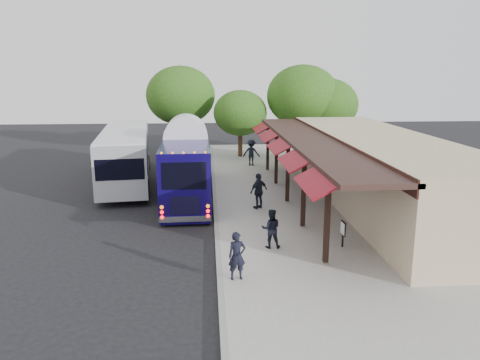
# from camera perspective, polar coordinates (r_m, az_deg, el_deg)

# --- Properties ---
(ground) EXTENTS (90.00, 90.00, 0.00)m
(ground) POSITION_cam_1_polar(r_m,az_deg,el_deg) (20.27, -2.98, -6.41)
(ground) COLOR black
(ground) RESTS_ON ground
(sidewalk) EXTENTS (10.00, 40.00, 0.15)m
(sidewalk) POSITION_cam_1_polar(r_m,az_deg,el_deg) (24.63, 8.55, -2.83)
(sidewalk) COLOR #9E9B93
(sidewalk) RESTS_ON ground
(curb) EXTENTS (0.20, 40.00, 0.16)m
(curb) POSITION_cam_1_polar(r_m,az_deg,el_deg) (24.06, -3.05, -3.08)
(curb) COLOR gray
(curb) RESTS_ON ground
(station_shelter) EXTENTS (8.15, 20.00, 3.60)m
(station_shelter) POSITION_cam_1_polar(r_m,az_deg,el_deg) (25.17, 16.23, 1.29)
(station_shelter) COLOR tan
(station_shelter) RESTS_ON ground
(coach_bus) EXTENTS (2.59, 11.19, 3.56)m
(coach_bus) POSITION_cam_1_polar(r_m,az_deg,el_deg) (25.88, -6.52, 2.18)
(coach_bus) COLOR #10064E
(coach_bus) RESTS_ON ground
(city_bus) EXTENTS (4.07, 12.50, 3.30)m
(city_bus) POSITION_cam_1_polar(r_m,az_deg,el_deg) (29.97, -13.73, 3.19)
(city_bus) COLOR #999CA1
(city_bus) RESTS_ON ground
(ped_a) EXTENTS (0.63, 0.47, 1.59)m
(ped_a) POSITION_cam_1_polar(r_m,az_deg,el_deg) (15.28, -0.37, -9.24)
(ped_a) COLOR black
(ped_a) RESTS_ON sidewalk
(ped_b) EXTENTS (0.77, 0.62, 1.52)m
(ped_b) POSITION_cam_1_polar(r_m,az_deg,el_deg) (17.96, 3.79, -5.93)
(ped_b) COLOR black
(ped_b) RESTS_ON sidewalk
(ped_c) EXTENTS (1.10, 0.95, 1.77)m
(ped_c) POSITION_cam_1_polar(r_m,az_deg,el_deg) (23.00, 2.30, -1.35)
(ped_c) COLOR black
(ped_c) RESTS_ON sidewalk
(ped_d) EXTENTS (1.36, 0.99, 1.88)m
(ped_d) POSITION_cam_1_polar(r_m,az_deg,el_deg) (33.74, 1.40, 3.37)
(ped_d) COLOR black
(ped_d) RESTS_ON sidewalk
(sign_board) EXTENTS (0.08, 0.47, 1.03)m
(sign_board) POSITION_cam_1_polar(r_m,az_deg,el_deg) (18.42, 12.45, -5.94)
(sign_board) COLOR black
(sign_board) RESTS_ON sidewalk
(tree_left) EXTENTS (4.22, 4.22, 5.41)m
(tree_left) POSITION_cam_1_polar(r_m,az_deg,el_deg) (37.18, 0.03, 8.16)
(tree_left) COLOR #382314
(tree_left) RESTS_ON ground
(tree_mid) EXTENTS (5.75, 5.75, 7.36)m
(tree_mid) POSITION_cam_1_polar(r_m,az_deg,el_deg) (37.99, 7.66, 10.12)
(tree_mid) COLOR #382314
(tree_mid) RESTS_ON ground
(tree_right) EXTENTS (4.92, 4.92, 6.30)m
(tree_right) POSITION_cam_1_polar(r_m,az_deg,el_deg) (38.48, 10.57, 9.00)
(tree_right) COLOR #382314
(tree_right) RESTS_ON ground
(tree_far) EXTENTS (5.69, 5.69, 7.29)m
(tree_far) POSITION_cam_1_polar(r_m,az_deg,el_deg) (39.49, -7.26, 10.17)
(tree_far) COLOR #382314
(tree_far) RESTS_ON ground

